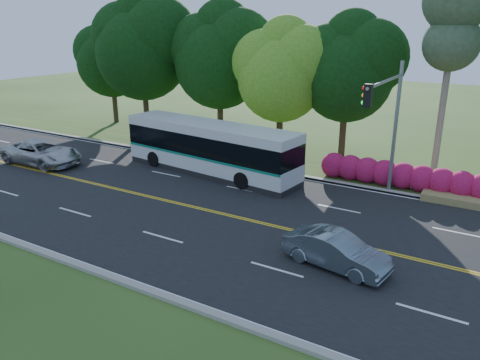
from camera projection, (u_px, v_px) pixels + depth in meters
The scene contains 12 objects.
ground at pixel (217, 213), 22.84m from camera, with size 120.00×120.00×0.00m, color #2B4A18.
road at pixel (217, 213), 22.84m from camera, with size 60.00×14.00×0.02m, color black.
curb_north at pixel (281, 173), 28.65m from camera, with size 60.00×0.30×0.15m, color gray.
curb_south at pixel (109, 276), 16.99m from camera, with size 60.00×0.30×0.15m, color gray.
grass_verge at pixel (293, 166), 30.17m from camera, with size 60.00×4.00×0.10m, color #2B4A18.
lane_markings at pixel (215, 212), 22.88m from camera, with size 57.60×13.82×0.00m.
tree_row at pixel (248, 53), 33.06m from camera, with size 44.70×9.10×13.84m.
bougainvillea_hedge at pixel (406, 177), 25.80m from camera, with size 9.50×2.25×1.50m.
traffic_signal at pixel (388, 113), 22.62m from camera, with size 0.42×6.10×7.00m.
transit_bus at pixel (210, 149), 28.35m from camera, with size 11.98×3.91×3.08m.
sedan at pixel (336, 251), 17.57m from camera, with size 1.41×4.05×1.34m, color slate.
suv at pixel (42, 152), 30.40m from camera, with size 2.57×5.57×1.55m, color #B2B3B7.
Camera 1 is at (11.73, -17.60, 8.85)m, focal length 35.00 mm.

